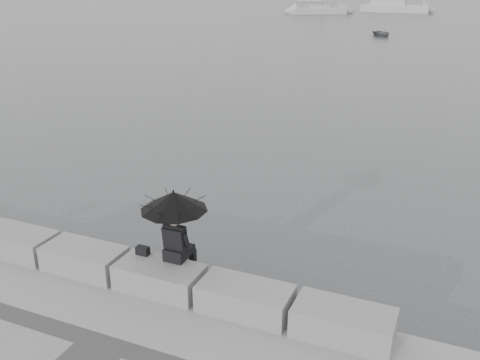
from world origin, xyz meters
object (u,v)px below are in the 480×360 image
at_px(seated_person, 174,209).
at_px(sailboat_left, 319,10).
at_px(motor_cruiser, 395,6).
at_px(dinghy, 382,33).

relative_size(seated_person, sailboat_left, 0.11).
distance_m(sailboat_left, motor_cruiser, 12.64).
height_order(seated_person, dinghy, seated_person).
bearing_deg(motor_cruiser, sailboat_left, -139.68).
bearing_deg(dinghy, seated_person, -119.30).
xyz_separation_m(seated_person, sailboat_left, (-17.53, 72.57, -1.49)).
height_order(sailboat_left, dinghy, sailboat_left).
bearing_deg(motor_cruiser, dinghy, -82.75).
distance_m(seated_person, motor_cruiser, 80.94).
height_order(seated_person, motor_cruiser, motor_cruiser).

